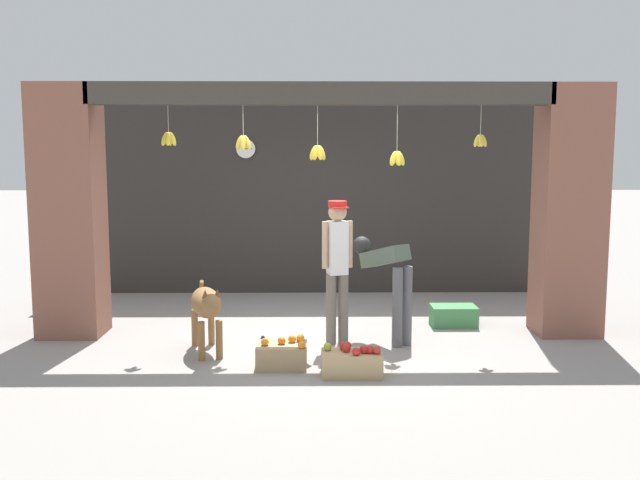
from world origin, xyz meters
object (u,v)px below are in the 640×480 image
at_px(worker_stooping, 387,274).
at_px(water_bottle, 263,348).
at_px(dog, 207,305).
at_px(wall_clock, 246,149).
at_px(shopkeeper, 337,261).
at_px(fruit_crate_oranges, 282,355).
at_px(produce_box_green, 453,316).
at_px(fruit_crate_apples, 352,362).

xyz_separation_m(worker_stooping, water_bottle, (-1.33, -0.66, -0.65)).
distance_m(dog, wall_clock, 3.55).
relative_size(dog, shopkeeper, 0.68).
height_order(worker_stooping, fruit_crate_oranges, worker_stooping).
distance_m(dog, produce_box_green, 3.05).
distance_m(water_bottle, wall_clock, 3.93).
relative_size(dog, produce_box_green, 1.97).
xyz_separation_m(shopkeeper, fruit_crate_apples, (0.10, -1.10, -0.79)).
height_order(shopkeeper, wall_clock, wall_clock).
height_order(shopkeeper, worker_stooping, shopkeeper).
height_order(fruit_crate_apples, produce_box_green, fruit_crate_apples).
bearing_deg(shopkeeper, worker_stooping, 174.54).
height_order(dog, wall_clock, wall_clock).
bearing_deg(fruit_crate_apples, water_bottle, 148.23).
bearing_deg(water_bottle, wall_clock, 97.79).
height_order(dog, water_bottle, dog).
xyz_separation_m(worker_stooping, fruit_crate_oranges, (-1.12, -0.94, -0.63)).
distance_m(dog, worker_stooping, 1.99).
xyz_separation_m(fruit_crate_apples, wall_clock, (-1.33, 3.89, 2.00)).
xyz_separation_m(fruit_crate_apples, produce_box_green, (1.33, 1.88, -0.00)).
bearing_deg(worker_stooping, fruit_crate_oranges, -175.06).
bearing_deg(worker_stooping, wall_clock, 88.45).
xyz_separation_m(fruit_crate_oranges, water_bottle, (-0.21, 0.28, -0.01)).
height_order(produce_box_green, wall_clock, wall_clock).
height_order(fruit_crate_oranges, produce_box_green, fruit_crate_oranges).
bearing_deg(wall_clock, fruit_crate_oranges, -79.64).
distance_m(fruit_crate_apples, water_bottle, 1.03).
bearing_deg(produce_box_green, wall_clock, 143.02).
bearing_deg(water_bottle, dog, 162.80).
relative_size(fruit_crate_oranges, produce_box_green, 0.91).
height_order(fruit_crate_oranges, water_bottle, fruit_crate_oranges).
xyz_separation_m(shopkeeper, worker_stooping, (0.55, 0.10, -0.16)).
height_order(dog, fruit_crate_apples, dog).
distance_m(dog, fruit_crate_apples, 1.68).
bearing_deg(produce_box_green, fruit_crate_oranges, -140.88).
distance_m(worker_stooping, water_bottle, 1.61).
bearing_deg(water_bottle, fruit_crate_apples, -31.77).
relative_size(dog, fruit_crate_oranges, 2.17).
height_order(shopkeeper, fruit_crate_apples, shopkeeper).
xyz_separation_m(fruit_crate_oranges, fruit_crate_apples, (0.67, -0.26, 0.00)).
height_order(worker_stooping, produce_box_green, worker_stooping).
distance_m(produce_box_green, wall_clock, 3.89).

